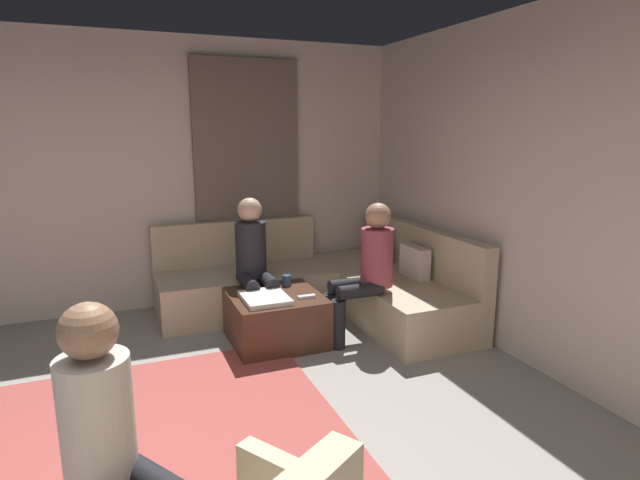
# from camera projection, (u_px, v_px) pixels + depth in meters

# --- Properties ---
(wall_back) EXTENTS (6.00, 0.12, 2.70)m
(wall_back) POSITION_uv_depth(u_px,v_px,m) (594.00, 199.00, 3.44)
(wall_back) COLOR beige
(wall_back) RESTS_ON ground_plane
(wall_left) EXTENTS (0.12, 6.00, 2.70)m
(wall_left) POSITION_uv_depth(u_px,v_px,m) (114.00, 177.00, 5.03)
(wall_left) COLOR beige
(wall_left) RESTS_ON ground_plane
(curtain_panel) EXTENTS (0.06, 1.10, 2.50)m
(curtain_panel) POSITION_uv_depth(u_px,v_px,m) (248.00, 183.00, 5.44)
(curtain_panel) COLOR #726659
(curtain_panel) RESTS_ON ground_plane
(area_rug) EXTENTS (2.60, 2.20, 0.01)m
(area_rug) POSITION_uv_depth(u_px,v_px,m) (161.00, 461.00, 2.87)
(area_rug) COLOR #AD4C47
(area_rug) RESTS_ON ground_plane
(sectional_couch) EXTENTS (2.10, 2.55, 0.87)m
(sectional_couch) POSITION_uv_depth(u_px,v_px,m) (326.00, 285.00, 5.17)
(sectional_couch) COLOR #C6B593
(sectional_couch) RESTS_ON ground_plane
(ottoman) EXTENTS (0.76, 0.76, 0.42)m
(ottoman) POSITION_uv_depth(u_px,v_px,m) (276.00, 318.00, 4.46)
(ottoman) COLOR #4C2D1E
(ottoman) RESTS_ON ground_plane
(folded_blanket) EXTENTS (0.44, 0.36, 0.04)m
(folded_blanket) POSITION_uv_depth(u_px,v_px,m) (265.00, 298.00, 4.28)
(folded_blanket) COLOR white
(folded_blanket) RESTS_ON ottoman
(coffee_mug) EXTENTS (0.08, 0.08, 0.10)m
(coffee_mug) POSITION_uv_depth(u_px,v_px,m) (287.00, 280.00, 4.67)
(coffee_mug) COLOR #334C72
(coffee_mug) RESTS_ON ottoman
(game_remote) EXTENTS (0.05, 0.15, 0.02)m
(game_remote) POSITION_uv_depth(u_px,v_px,m) (307.00, 297.00, 4.33)
(game_remote) COLOR white
(game_remote) RESTS_ON ottoman
(person_on_couch_back) EXTENTS (0.30, 0.60, 1.20)m
(person_on_couch_back) POSITION_uv_depth(u_px,v_px,m) (367.00, 266.00, 4.41)
(person_on_couch_back) COLOR black
(person_on_couch_back) RESTS_ON ground_plane
(person_on_couch_side) EXTENTS (0.60, 0.30, 1.20)m
(person_on_couch_side) POSITION_uv_depth(u_px,v_px,m) (254.00, 259.00, 4.67)
(person_on_couch_side) COLOR black
(person_on_couch_side) RESTS_ON ground_plane
(person_on_armchair) EXTENTS (0.59, 0.49, 1.18)m
(person_on_armchair) POSITION_uv_depth(u_px,v_px,m) (113.00, 441.00, 1.98)
(person_on_armchair) COLOR black
(person_on_armchair) RESTS_ON ground_plane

